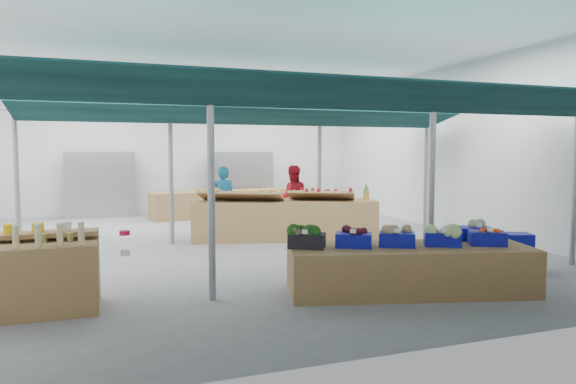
% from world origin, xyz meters
% --- Properties ---
extents(floor, '(13.00, 13.00, 0.00)m').
position_xyz_m(floor, '(0.00, 0.00, 0.00)').
color(floor, slate).
rests_on(floor, ground).
extents(hall, '(13.00, 13.00, 13.00)m').
position_xyz_m(hall, '(0.00, 1.44, 2.65)').
color(hall, silver).
rests_on(hall, ground).
extents(pole_grid, '(10.00, 4.60, 3.00)m').
position_xyz_m(pole_grid, '(0.75, -1.75, 1.81)').
color(pole_grid, gray).
rests_on(pole_grid, floor).
extents(awnings, '(9.50, 7.08, 0.30)m').
position_xyz_m(awnings, '(0.75, -1.75, 2.78)').
color(awnings, black).
rests_on(awnings, pole_grid).
extents(back_shelving_left, '(2.00, 0.50, 2.00)m').
position_xyz_m(back_shelving_left, '(-2.50, 6.00, 1.00)').
color(back_shelving_left, '#B23F33').
rests_on(back_shelving_left, floor).
extents(back_shelving_right, '(2.00, 0.50, 2.00)m').
position_xyz_m(back_shelving_right, '(2.00, 6.00, 1.00)').
color(back_shelving_right, '#B23F33').
rests_on(back_shelving_right, floor).
extents(bottle_shelf, '(1.98, 1.20, 1.16)m').
position_xyz_m(bottle_shelf, '(-3.44, -3.77, 0.47)').
color(bottle_shelf, olive).
rests_on(bottle_shelf, floor).
extents(veg_counter, '(3.63, 2.00, 0.67)m').
position_xyz_m(veg_counter, '(1.75, -4.57, 0.33)').
color(veg_counter, olive).
rests_on(veg_counter, floor).
extents(fruit_counter, '(4.32, 1.95, 0.90)m').
position_xyz_m(fruit_counter, '(1.53, 0.27, 0.45)').
color(fruit_counter, olive).
rests_on(fruit_counter, floor).
extents(far_counter, '(4.63, 1.57, 0.82)m').
position_xyz_m(far_counter, '(1.15, 4.88, 0.41)').
color(far_counter, olive).
rests_on(far_counter, floor).
extents(crate_stack, '(0.63, 0.53, 0.64)m').
position_xyz_m(crate_stack, '(4.20, -3.99, 0.32)').
color(crate_stack, '#0D1193').
rests_on(crate_stack, floor).
extents(vendor_left, '(0.69, 0.53, 1.68)m').
position_xyz_m(vendor_left, '(0.33, 1.37, 0.84)').
color(vendor_left, '#166594').
rests_on(vendor_left, floor).
extents(vendor_right, '(0.94, 0.81, 1.68)m').
position_xyz_m(vendor_right, '(2.13, 1.37, 0.84)').
color(vendor_right, '#AC1520').
rests_on(vendor_right, floor).
extents(crate_broccoli, '(0.61, 0.55, 0.35)m').
position_xyz_m(crate_broccoli, '(0.32, -4.18, 0.83)').
color(crate_broccoli, black).
rests_on(crate_broccoli, veg_counter).
extents(crate_beets, '(0.61, 0.55, 0.29)m').
position_xyz_m(crate_beets, '(0.96, -4.36, 0.80)').
color(crate_beets, '#0D1193').
rests_on(crate_beets, veg_counter).
extents(crate_celeriac, '(0.61, 0.55, 0.31)m').
position_xyz_m(crate_celeriac, '(1.56, -4.52, 0.81)').
color(crate_celeriac, '#0D1193').
rests_on(crate_celeriac, veg_counter).
extents(crate_cabbage, '(0.61, 0.55, 0.35)m').
position_xyz_m(crate_cabbage, '(2.21, -4.69, 0.83)').
color(crate_cabbage, '#0D1193').
rests_on(crate_cabbage, veg_counter).
extents(crate_carrots, '(0.61, 0.55, 0.29)m').
position_xyz_m(crate_carrots, '(2.86, -4.86, 0.78)').
color(crate_carrots, '#0D1193').
rests_on(crate_carrots, veg_counter).
extents(sparrow, '(0.12, 0.09, 0.11)m').
position_xyz_m(sparrow, '(0.14, -4.26, 0.92)').
color(sparrow, brown).
rests_on(sparrow, crate_broccoli).
extents(pole_ribbon, '(0.12, 0.12, 0.28)m').
position_xyz_m(pole_ribbon, '(-2.15, -4.79, 1.08)').
color(pole_ribbon, red).
rests_on(pole_ribbon, pole_grid).
extents(apple_heap_yellow, '(2.01, 1.48, 0.27)m').
position_xyz_m(apple_heap_yellow, '(0.53, 0.41, 1.07)').
color(apple_heap_yellow, '#997247').
rests_on(apple_heap_yellow, fruit_counter).
extents(apple_heap_red, '(1.65, 1.30, 0.27)m').
position_xyz_m(apple_heap_red, '(2.33, -0.02, 1.07)').
color(apple_heap_red, '#997247').
rests_on(apple_heap_red, fruit_counter).
extents(pineapple, '(0.14, 0.14, 0.39)m').
position_xyz_m(pineapple, '(3.36, -0.27, 1.08)').
color(pineapple, '#8C6019').
rests_on(pineapple, fruit_counter).
extents(crate_extra, '(0.59, 0.50, 0.32)m').
position_xyz_m(crate_extra, '(2.97, -4.45, 0.82)').
color(crate_extra, '#0D1193').
rests_on(crate_extra, veg_counter).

